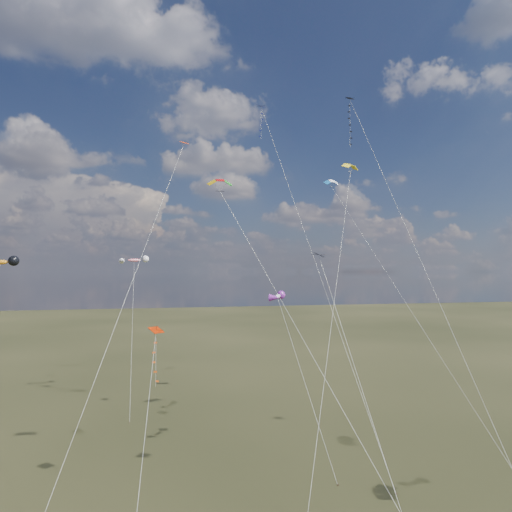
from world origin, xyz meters
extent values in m
cube|color=black|center=(11.81, 21.52, 37.16)|extent=(1.08, 1.07, 0.29)
cylinder|color=silver|center=(13.09, 10.13, 18.58)|extent=(2.59, 22.80, 37.17)
cube|color=#120F47|center=(3.61, 30.27, 38.68)|extent=(1.20, 1.18, 0.39)
cylinder|color=silver|center=(6.14, 18.64, 19.34)|extent=(5.08, 23.29, 38.70)
cube|color=#332316|center=(8.67, 7.01, 0.06)|extent=(0.10, 0.10, 0.12)
cube|color=black|center=(3.46, 9.94, 18.86)|extent=(1.29, 1.31, 0.36)
cylinder|color=silver|center=(4.42, 4.46, 9.43)|extent=(1.95, 10.98, 18.87)
cube|color=#9E1D00|center=(-9.70, 12.74, 12.67)|extent=(1.39, 1.37, 0.44)
cylinder|color=silver|center=(-10.44, 8.79, 6.34)|extent=(1.51, 7.92, 12.68)
cube|color=red|center=(-6.85, 21.18, 30.73)|extent=(1.08, 1.05, 0.37)
cylinder|color=silver|center=(-12.14, 13.90, 15.37)|extent=(10.62, 14.58, 30.74)
cylinder|color=silver|center=(6.27, 13.44, 14.99)|extent=(12.58, 19.28, 29.99)
cylinder|color=silver|center=(17.38, 20.13, 14.97)|extent=(6.39, 24.64, 29.96)
cylinder|color=silver|center=(1.06, 7.33, 12.91)|extent=(10.19, 16.11, 25.84)
ellipsoid|color=orange|center=(-22.39, 16.46, 18.25)|extent=(2.52, 1.49, 1.03)
ellipsoid|color=white|center=(2.14, 17.63, 15.04)|extent=(2.17, 2.72, 0.94)
cylinder|color=silver|center=(3.48, 13.55, 7.52)|extent=(2.72, 8.17, 15.05)
cube|color=#332316|center=(4.83, 9.48, 0.06)|extent=(0.10, 0.10, 0.12)
ellipsoid|color=red|center=(-12.26, 42.71, 19.13)|extent=(3.83, 1.96, 1.20)
cylinder|color=silver|center=(-12.26, 36.05, 9.57)|extent=(0.02, 13.35, 19.14)
cube|color=#332316|center=(-12.26, 29.38, 0.06)|extent=(0.10, 0.10, 0.12)
camera|label=1|loc=(-10.49, -25.67, 17.43)|focal=32.00mm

